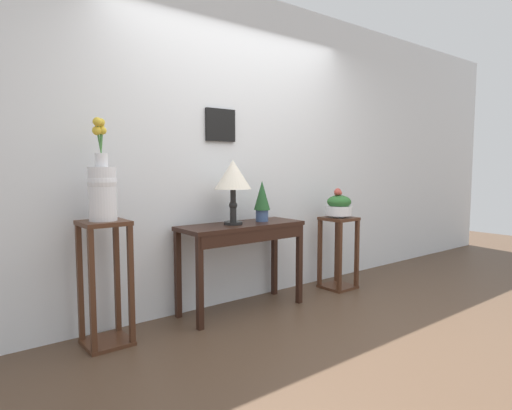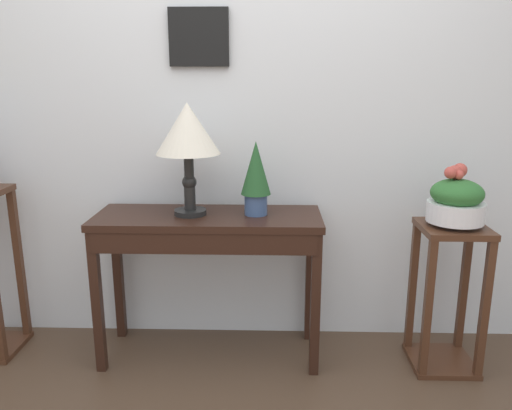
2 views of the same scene
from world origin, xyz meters
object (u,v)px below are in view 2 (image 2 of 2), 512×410
(pedestal_stand_right, at_px, (447,297))
(planter_bowl_wide_right, at_px, (456,200))
(console_table, at_px, (208,238))
(potted_plant_on_console, at_px, (256,175))
(table_lamp, at_px, (188,133))

(pedestal_stand_right, xyz_separation_m, planter_bowl_wide_right, (-0.00, 0.00, 0.49))
(console_table, distance_m, potted_plant_on_console, 0.39)
(potted_plant_on_console, distance_m, pedestal_stand_right, 1.11)
(console_table, height_order, potted_plant_on_console, potted_plant_on_console)
(console_table, xyz_separation_m, pedestal_stand_right, (1.17, -0.05, -0.28))
(console_table, height_order, planter_bowl_wide_right, planter_bowl_wide_right)
(table_lamp, height_order, planter_bowl_wide_right, table_lamp)
(table_lamp, bearing_deg, planter_bowl_wide_right, -3.08)
(pedestal_stand_right, bearing_deg, console_table, 177.79)
(table_lamp, relative_size, potted_plant_on_console, 1.50)
(table_lamp, distance_m, potted_plant_on_console, 0.38)
(potted_plant_on_console, bearing_deg, pedestal_stand_right, -4.81)
(potted_plant_on_console, xyz_separation_m, planter_bowl_wide_right, (0.93, -0.08, -0.10))
(table_lamp, xyz_separation_m, pedestal_stand_right, (1.25, -0.07, -0.79))
(table_lamp, bearing_deg, console_table, -15.07)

